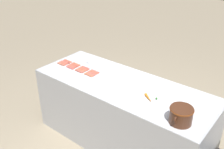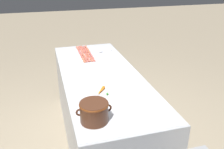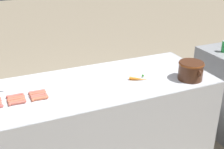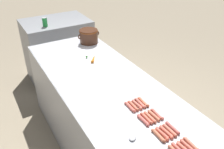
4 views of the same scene
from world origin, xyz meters
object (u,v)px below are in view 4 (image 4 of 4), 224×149
(hot_dog_11, at_px, (137,105))
(hot_dog_17, at_px, (173,128))
(hot_dog_14, at_px, (154,115))
(hot_dog_1, at_px, (158,135))
(hot_dog_10, at_px, (150,117))
(hot_dog_5, at_px, (162,134))
(bean_pot, at_px, (89,35))
(carrot, at_px, (93,58))
(hot_dog_15, at_px, (140,103))
(soda_can, at_px, (45,22))
(hot_dog_3, at_px, (130,107))
(hot_dog_7, at_px, (133,106))
(hot_dog_13, at_px, (170,130))
(hot_dog_18, at_px, (157,114))
(serving_spoon, at_px, (131,142))
(hot_dog_9, at_px, (166,132))
(hot_dog_2, at_px, (143,120))
(hot_dog_16, at_px, (191,144))
(back_cabinet, at_px, (59,50))
(hot_dog_6, at_px, (146,118))
(hot_dog_19, at_px, (143,102))
(hot_dog_8, at_px, (184,149))
(hot_dog_12, at_px, (188,147))

(hot_dog_11, xyz_separation_m, hot_dog_17, (0.06, -0.34, 0.00))
(hot_dog_14, bearing_deg, hot_dog_1, -119.40)
(hot_dog_10, bearing_deg, hot_dog_5, -100.45)
(bean_pot, bearing_deg, hot_dog_17, -95.06)
(carrot, bearing_deg, hot_dog_15, -91.37)
(carrot, distance_m, soda_can, 1.15)
(hot_dog_3, distance_m, soda_can, 2.03)
(hot_dog_7, height_order, hot_dog_14, same)
(hot_dog_13, height_order, soda_can, soda_can)
(hot_dog_18, bearing_deg, carrot, 90.48)
(soda_can, bearing_deg, hot_dog_3, -88.39)
(hot_dog_18, distance_m, serving_spoon, 0.35)
(hot_dog_5, relative_size, hot_dog_18, 1.00)
(hot_dog_9, height_order, hot_dog_13, same)
(hot_dog_2, relative_size, hot_dog_9, 1.00)
(hot_dog_1, distance_m, serving_spoon, 0.19)
(hot_dog_16, xyz_separation_m, soda_can, (-0.19, 2.54, 0.10))
(hot_dog_17, bearing_deg, back_cabinet, 89.74)
(back_cabinet, relative_size, soda_can, 7.67)
(hot_dog_1, relative_size, hot_dog_14, 1.00)
(hot_dog_5, relative_size, hot_dog_10, 1.00)
(hot_dog_3, relative_size, soda_can, 1.13)
(hot_dog_9, xyz_separation_m, bean_pot, (0.21, 1.68, 0.08))
(hot_dog_9, distance_m, bean_pot, 1.70)
(back_cabinet, xyz_separation_m, hot_dog_17, (-0.01, -2.55, 0.43))
(hot_dog_16, height_order, hot_dog_18, same)
(hot_dog_6, relative_size, hot_dog_7, 1.00)
(hot_dog_19, relative_size, bean_pot, 0.50)
(hot_dog_8, bearing_deg, hot_dog_1, 111.03)
(hot_dog_1, xyz_separation_m, hot_dog_11, (0.07, 0.35, 0.00))
(hot_dog_9, relative_size, hot_dog_14, 1.00)
(hot_dog_5, relative_size, hot_dog_7, 1.00)
(hot_dog_2, relative_size, hot_dog_12, 1.00)
(hot_dog_12, distance_m, hot_dog_18, 0.35)
(hot_dog_15, distance_m, hot_dog_16, 0.52)
(hot_dog_10, bearing_deg, hot_dog_2, -179.68)
(hot_dog_10, relative_size, carrot, 0.89)
(back_cabinet, xyz_separation_m, hot_dog_18, (-0.01, -2.38, 0.43))
(hot_dog_15, distance_m, carrot, 0.89)
(hot_dog_6, relative_size, bean_pot, 0.50)
(serving_spoon, bearing_deg, hot_dog_3, 57.74)
(hot_dog_1, xyz_separation_m, hot_dog_6, (0.04, 0.18, 0.00))
(hot_dog_10, height_order, hot_dog_12, same)
(hot_dog_18, distance_m, bean_pot, 1.51)
(hot_dog_10, bearing_deg, hot_dog_3, 109.44)
(carrot, relative_size, soda_can, 1.27)
(back_cabinet, distance_m, hot_dog_2, 2.43)
(hot_dog_7, xyz_separation_m, hot_dog_8, (0.03, -0.52, 0.00))
(hot_dog_6, distance_m, hot_dog_10, 0.03)
(hot_dog_2, relative_size, soda_can, 1.13)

